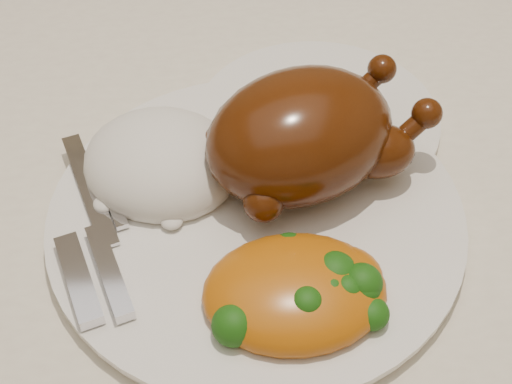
{
  "coord_description": "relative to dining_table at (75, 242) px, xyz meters",
  "views": [
    {
      "loc": [
        0.13,
        -0.4,
        1.16
      ],
      "look_at": [
        0.15,
        -0.08,
        0.8
      ],
      "focal_mm": 50.0,
      "sensor_mm": 36.0,
      "label": 1
    }
  ],
  "objects": [
    {
      "name": "dining_table",
      "position": [
        0.0,
        0.0,
        0.0
      ],
      "size": [
        1.6,
        0.9,
        0.76
      ],
      "color": "brown",
      "rests_on": "floor"
    },
    {
      "name": "tablecloth",
      "position": [
        0.0,
        0.0,
        0.07
      ],
      "size": [
        1.73,
        1.03,
        0.18
      ],
      "color": "silver",
      "rests_on": "dining_table"
    },
    {
      "name": "dinner_plate",
      "position": [
        0.15,
        -0.08,
        0.11
      ],
      "size": [
        0.37,
        0.37,
        0.01
      ],
      "primitive_type": "cylinder",
      "rotation": [
        0.0,
        0.0,
        -0.33
      ],
      "color": "white",
      "rests_on": "tablecloth"
    },
    {
      "name": "side_plate",
      "position": [
        0.21,
        0.03,
        0.11
      ],
      "size": [
        0.21,
        0.21,
        0.01
      ],
      "primitive_type": "cylinder",
      "rotation": [
        0.0,
        0.0,
        -0.06
      ],
      "color": "white",
      "rests_on": "tablecloth"
    },
    {
      "name": "roast_chicken",
      "position": [
        0.19,
        -0.04,
        0.16
      ],
      "size": [
        0.19,
        0.15,
        0.09
      ],
      "rotation": [
        0.0,
        0.0,
        0.39
      ],
      "color": "#4F2308",
      "rests_on": "dinner_plate"
    },
    {
      "name": "rice_mound",
      "position": [
        0.09,
        -0.03,
        0.13
      ],
      "size": [
        0.15,
        0.14,
        0.06
      ],
      "rotation": [
        0.0,
        0.0,
        -0.39
      ],
      "color": "white",
      "rests_on": "dinner_plate"
    },
    {
      "name": "mac_and_cheese",
      "position": [
        0.18,
        -0.15,
        0.12
      ],
      "size": [
        0.12,
        0.09,
        0.04
      ],
      "rotation": [
        0.0,
        0.0,
        0.02
      ],
      "color": "#BC570C",
      "rests_on": "dinner_plate"
    },
    {
      "name": "cutlery",
      "position": [
        0.05,
        -0.1,
        0.12
      ],
      "size": [
        0.06,
        0.18,
        0.01
      ],
      "rotation": [
        0.0,
        0.0,
        0.33
      ],
      "color": "silver",
      "rests_on": "dinner_plate"
    }
  ]
}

